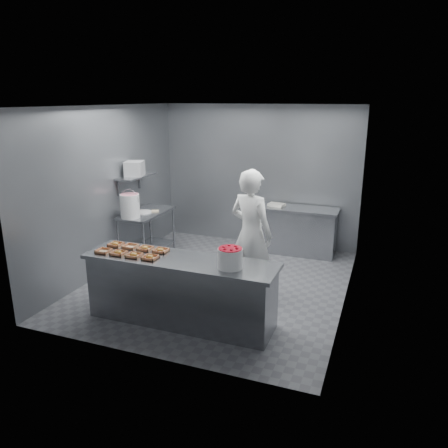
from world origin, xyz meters
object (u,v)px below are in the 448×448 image
Objects in this scene: prep_table at (147,228)px; tray_6 at (145,248)px; tray_5 at (130,246)px; tray_7 at (161,250)px; tray_1 at (119,253)px; service_counter at (181,290)px; tray_3 at (150,257)px; appliance at (135,169)px; back_counter at (298,230)px; tray_0 at (104,251)px; strawberry_tub at (230,257)px; tray_4 at (116,244)px; worker at (251,234)px; glaze_bucket at (130,205)px; tray_2 at (134,255)px.

prep_table is 6.40× the size of tray_6.
tray_5 reaches higher than prep_table.
tray_7 is at bearing -54.44° from prep_table.
tray_1 and tray_6 have the same top height.
tray_5 is at bearing 180.00° from tray_6.
tray_3 is (-0.36, -0.14, 0.47)m from service_counter.
tray_1 is 0.48m from tray_3.
tray_1 is 2.41m from appliance.
back_counter is 8.01× the size of tray_0.
strawberry_tub is at bearing -8.83° from tray_6.
tray_0 is 1.00× the size of tray_5.
back_counter is at bearing 59.79° from tray_0.
tray_6 is (-0.24, 0.29, 0.00)m from tray_3.
tray_1 is at bearing -0.00° from tray_0.
appliance reaches higher than tray_4.
tray_0 is at bearing -89.39° from tray_4.
worker is at bearing 34.64° from tray_5.
glaze_bucket reaches higher than tray_4.
strawberry_tub is at bearing 3.52° from tray_2.
tray_1 is 1.00× the size of tray_7.
service_counter is 13.88× the size of tray_3.
tray_7 is at bearing -0.00° from tray_5.
appliance is (-2.54, 1.97, 0.66)m from strawberry_tub.
tray_3 is at bearing -50.94° from glaze_bucket.
tray_4 is at bearing -65.56° from glaze_bucket.
tray_0 is at bearing -87.67° from appliance.
tray_2 is at bearing -176.48° from strawberry_tub.
prep_table is 0.80× the size of back_counter.
tray_0 is (-1.08, -0.14, 0.47)m from service_counter.
tray_1 is 0.37m from tray_4.
prep_table is 2.27m from tray_1.
tray_1 is 1.56m from strawberry_tub.
prep_table is 6.40× the size of tray_4.
tray_0 is 0.24m from tray_1.
appliance reaches higher than tray_3.
service_counter is 0.61m from tray_3.
tray_3 is (-1.26, -3.39, 0.47)m from back_counter.
service_counter is 1.73× the size of back_counter.
tray_6 is at bearing -59.80° from prep_table.
tray_4 and tray_6 have the same top height.
appliance is (-1.22, 1.77, 0.77)m from tray_6.
glaze_bucket is (-1.34, 1.37, 0.20)m from tray_7.
prep_table is at bearing 111.20° from tray_1.
tray_7 is 1.10m from strawberry_tub.
glaze_bucket is (-0.62, 1.37, 0.20)m from tray_4.
worker is 1.21m from strawberry_tub.
prep_table is 3.44× the size of appliance.
tray_1 is 0.24m from tray_2.
appliance reaches higher than tray_6.
tray_3 is at bearing -21.64° from tray_4.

